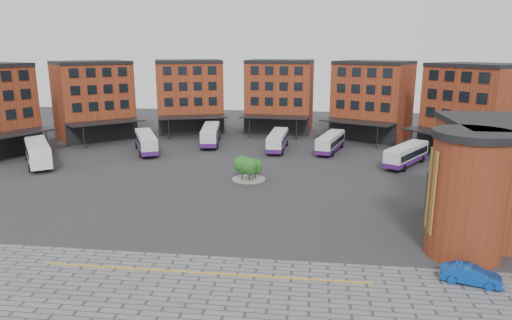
# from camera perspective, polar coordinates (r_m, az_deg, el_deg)

# --- Properties ---
(ground) EXTENTS (160.00, 160.00, 0.00)m
(ground) POSITION_cam_1_polar(r_m,az_deg,el_deg) (49.60, -5.18, -6.24)
(ground) COLOR #28282B
(ground) RESTS_ON ground
(yellow_line) EXTENTS (26.00, 0.15, 0.02)m
(yellow_line) POSITION_cam_1_polar(r_m,az_deg,el_deg) (36.68, -6.81, -13.81)
(yellow_line) COLOR gold
(yellow_line) RESTS_ON paving_zone
(main_building) EXTENTS (94.14, 42.48, 14.60)m
(main_building) POSITION_cam_1_polar(r_m,az_deg,el_deg) (85.59, -2.96, 7.30)
(main_building) COLOR maroon
(main_building) RESTS_ON ground
(tree_island) EXTENTS (4.40, 4.40, 3.33)m
(tree_island) POSITION_cam_1_polar(r_m,az_deg,el_deg) (59.55, -0.94, -0.89)
(tree_island) COLOR gray
(tree_island) RESTS_ON ground
(bus_a) EXTENTS (9.60, 11.69, 3.51)m
(bus_a) POSITION_cam_1_polar(r_m,az_deg,el_deg) (74.94, -25.63, 1.01)
(bus_a) COLOR white
(bus_a) RESTS_ON ground
(bus_b) EXTENTS (7.42, 11.41, 3.22)m
(bus_b) POSITION_cam_1_polar(r_m,az_deg,el_deg) (78.03, -13.59, 2.21)
(bus_b) COLOR silver
(bus_b) RESTS_ON ground
(bus_c) EXTENTS (4.55, 12.24, 3.37)m
(bus_c) POSITION_cam_1_polar(r_m,az_deg,el_deg) (82.41, -5.71, 3.20)
(bus_c) COLOR silver
(bus_c) RESTS_ON ground
(bus_d) EXTENTS (3.12, 11.01, 3.07)m
(bus_d) POSITION_cam_1_polar(r_m,az_deg,el_deg) (77.58, 2.73, 2.46)
(bus_d) COLOR silver
(bus_d) RESTS_ON ground
(bus_e) EXTENTS (5.26, 10.97, 3.01)m
(bus_e) POSITION_cam_1_polar(r_m,az_deg,el_deg) (77.19, 9.30, 2.21)
(bus_e) COLOR silver
(bus_e) RESTS_ON ground
(bus_f) EXTENTS (8.00, 10.56, 3.08)m
(bus_f) POSITION_cam_1_polar(r_m,az_deg,el_deg) (70.82, 18.29, 0.66)
(bus_f) COLOR silver
(bus_f) RESTS_ON ground
(blue_car) EXTENTS (4.48, 2.59, 1.40)m
(blue_car) POSITION_cam_1_polar(r_m,az_deg,el_deg) (38.18, 25.29, -12.85)
(blue_car) COLOR #0C3E9E
(blue_car) RESTS_ON ground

